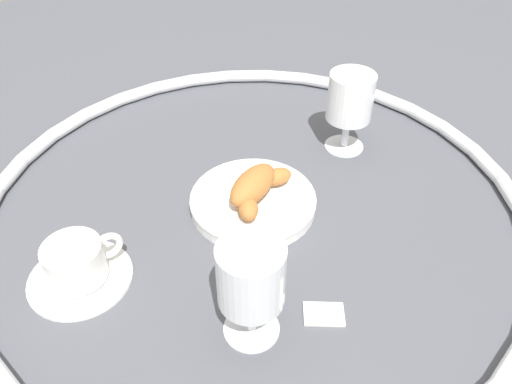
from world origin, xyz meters
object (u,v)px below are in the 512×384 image
Objects in this scene: coffee_cup_near at (77,266)px; juice_glass_left at (251,279)px; croissant_large at (258,187)px; sugar_packet at (324,313)px; pastry_plate at (256,201)px; juice_glass_right at (350,99)px.

coffee_cup_near is 0.25m from juice_glass_left.
sugar_packet is at bearing 82.19° from croissant_large.
croissant_large is 0.27m from coffee_cup_near.
juice_glass_left reaches higher than pastry_plate.
pastry_plate is at bearing -65.53° from sugar_packet.
coffee_cup_near reaches higher than pastry_plate.
juice_glass_right is 2.80× the size of sugar_packet.
juice_glass_left is at bearing 57.70° from croissant_large.
pastry_plate is at bearing -178.60° from coffee_cup_near.
juice_glass_right is at bearing -172.29° from coffee_cup_near.
coffee_cup_near is (0.27, 0.01, 0.01)m from pastry_plate.
juice_glass_right reaches higher than coffee_cup_near.
coffee_cup_near is at bearing -8.71° from sugar_packet.
croissant_large reaches higher than coffee_cup_near.
juice_glass_left is (0.12, 0.18, 0.05)m from croissant_large.
juice_glass_left is (0.11, 0.19, 0.08)m from pastry_plate.
juice_glass_right is at bearing -143.24° from juice_glass_left.
juice_glass_left is 0.41m from juice_glass_right.
juice_glass_right is (-0.48, -0.07, 0.07)m from coffee_cup_near.
croissant_large is (-0.00, 0.00, 0.03)m from pastry_plate.
juice_glass_right is (-0.21, -0.06, 0.08)m from pastry_plate.
juice_glass_right is at bearing -99.75° from sugar_packet.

